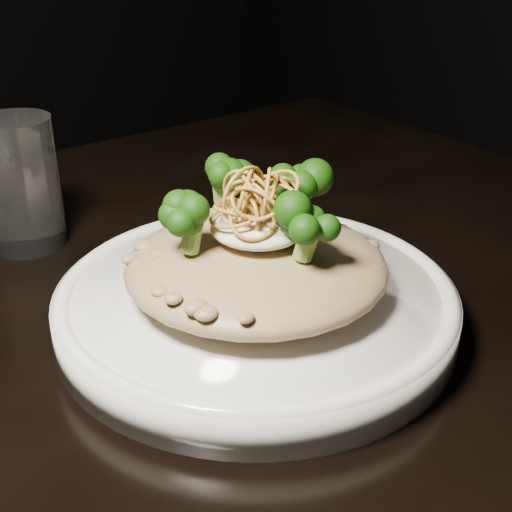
# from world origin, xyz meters

# --- Properties ---
(table) EXTENTS (1.10, 0.80, 0.75)m
(table) POSITION_xyz_m (0.00, 0.00, 0.67)
(table) COLOR black
(table) RESTS_ON ground
(plate) EXTENTS (0.28, 0.28, 0.03)m
(plate) POSITION_xyz_m (0.09, -0.06, 0.76)
(plate) COLOR silver
(plate) RESTS_ON table
(risotto) EXTENTS (0.18, 0.18, 0.04)m
(risotto) POSITION_xyz_m (0.08, -0.06, 0.80)
(risotto) COLOR brown
(risotto) RESTS_ON plate
(broccoli) EXTENTS (0.13, 0.13, 0.05)m
(broccoli) POSITION_xyz_m (0.08, -0.05, 0.84)
(broccoli) COLOR black
(broccoli) RESTS_ON risotto
(cheese) EXTENTS (0.06, 0.06, 0.02)m
(cheese) POSITION_xyz_m (0.09, -0.06, 0.83)
(cheese) COLOR white
(cheese) RESTS_ON risotto
(shallots) EXTENTS (0.05, 0.05, 0.04)m
(shallots) POSITION_xyz_m (0.08, -0.06, 0.85)
(shallots) COLOR brown
(shallots) RESTS_ON cheese
(drinking_glass) EXTENTS (0.08, 0.08, 0.11)m
(drinking_glass) POSITION_xyz_m (0.01, 0.17, 0.81)
(drinking_glass) COLOR silver
(drinking_glass) RESTS_ON table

